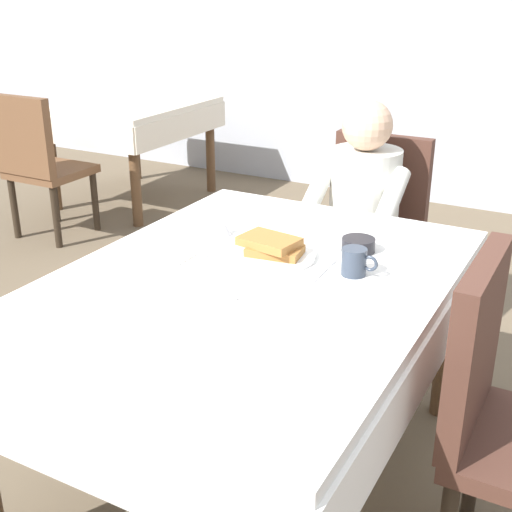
{
  "coord_description": "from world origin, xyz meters",
  "views": [
    {
      "loc": [
        0.91,
        -1.62,
        1.57
      ],
      "look_at": [
        -0.01,
        0.05,
        0.79
      ],
      "focal_mm": 47.51,
      "sensor_mm": 36.0,
      "label": 1
    }
  ],
  "objects": [
    {
      "name": "bowl_butter",
      "position": [
        0.21,
        0.36,
        0.76
      ],
      "size": [
        0.11,
        0.11,
        0.04
      ],
      "primitive_type": "cylinder",
      "color": "black",
      "rests_on": "dining_table_main"
    },
    {
      "name": "diner_person",
      "position": [
        -0.02,
        1.01,
        0.67
      ],
      "size": [
        0.4,
        0.43,
        1.12
      ],
      "rotation": [
        0.0,
        0.0,
        3.14
      ],
      "color": "silver",
      "rests_on": "ground"
    },
    {
      "name": "dining_table_main",
      "position": [
        0.0,
        0.0,
        0.65
      ],
      "size": [
        1.12,
        1.52,
        0.74
      ],
      "color": "white",
      "rests_on": "ground"
    },
    {
      "name": "cup_coffee",
      "position": [
        0.27,
        0.17,
        0.78
      ],
      "size": [
        0.11,
        0.08,
        0.08
      ],
      "color": "#333D4C",
      "rests_on": "dining_table_main"
    },
    {
      "name": "chair_diner",
      "position": [
        -0.02,
        1.17,
        0.53
      ],
      "size": [
        0.44,
        0.45,
        0.93
      ],
      "rotation": [
        0.0,
        0.0,
        3.14
      ],
      "color": "#4C2D23",
      "rests_on": "ground"
    },
    {
      "name": "fork_left_of_plate",
      "position": [
        -0.2,
        0.15,
        0.74
      ],
      "size": [
        0.02,
        0.18,
        0.0
      ],
      "primitive_type": "cube",
      "rotation": [
        0.0,
        0.0,
        1.54
      ],
      "color": "silver",
      "rests_on": "dining_table_main"
    },
    {
      "name": "ground_plane",
      "position": [
        0.0,
        0.0,
        0.0
      ],
      "size": [
        14.0,
        14.0,
        0.0
      ],
      "primitive_type": "plane",
      "color": "brown"
    },
    {
      "name": "background_table_far",
      "position": [
        -2.27,
        2.3,
        0.62
      ],
      "size": [
        0.92,
        1.12,
        0.74
      ],
      "color": "silver",
      "rests_on": "ground"
    },
    {
      "name": "background_chair_empty",
      "position": [
        -2.27,
        1.35,
        0.53
      ],
      "size": [
        0.44,
        0.45,
        0.93
      ],
      "color": "brown",
      "rests_on": "ground"
    },
    {
      "name": "syrup_pitcher",
      "position": [
        -0.27,
        0.27,
        0.78
      ],
      "size": [
        0.08,
        0.08,
        0.07
      ],
      "color": "silver",
      "rests_on": "dining_table_main"
    },
    {
      "name": "napkin_folded",
      "position": [
        -0.32,
        0.02,
        0.74
      ],
      "size": [
        0.17,
        0.12,
        0.01
      ],
      "primitive_type": "cube",
      "rotation": [
        0.0,
        0.0,
        -0.02
      ],
      "color": "white",
      "rests_on": "dining_table_main"
    },
    {
      "name": "spoon_near_edge",
      "position": [
        -0.03,
        -0.14,
        0.74
      ],
      "size": [
        0.15,
        0.03,
        0.0
      ],
      "primitive_type": "cube",
      "rotation": [
        0.0,
        0.0,
        -0.14
      ],
      "color": "silver",
      "rests_on": "dining_table_main"
    },
    {
      "name": "chair_right_side",
      "position": [
        0.77,
        0.0,
        0.53
      ],
      "size": [
        0.45,
        0.44,
        0.93
      ],
      "rotation": [
        0.0,
        0.0,
        -1.57
      ],
      "color": "#4C2D23",
      "rests_on": "ground"
    },
    {
      "name": "knife_right_of_plate",
      "position": [
        0.18,
        0.15,
        0.74
      ],
      "size": [
        0.02,
        0.2,
        0.0
      ],
      "primitive_type": "cube",
      "rotation": [
        0.0,
        0.0,
        1.61
      ],
      "color": "silver",
      "rests_on": "dining_table_main"
    },
    {
      "name": "plate_breakfast",
      "position": [
        -0.01,
        0.17,
        0.75
      ],
      "size": [
        0.28,
        0.28,
        0.02
      ],
      "primitive_type": "cylinder",
      "color": "white",
      "rests_on": "dining_table_main"
    },
    {
      "name": "breakfast_stack",
      "position": [
        -0.01,
        0.17,
        0.78
      ],
      "size": [
        0.21,
        0.15,
        0.05
      ],
      "color": "#A36B33",
      "rests_on": "plate_breakfast"
    }
  ]
}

